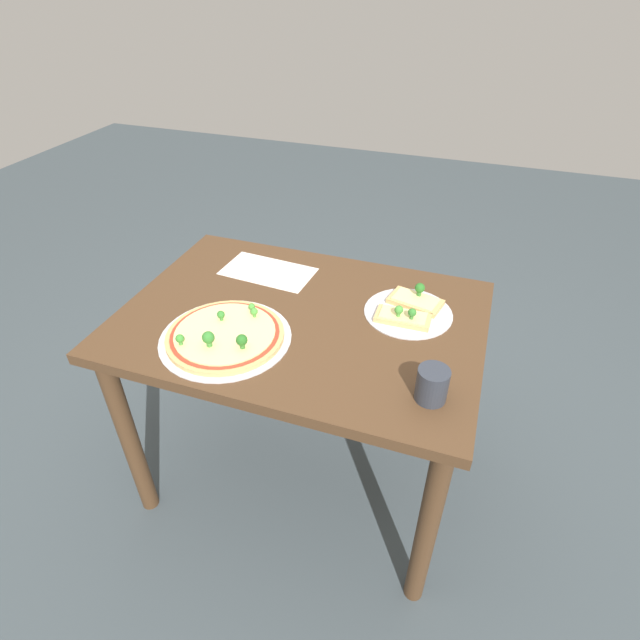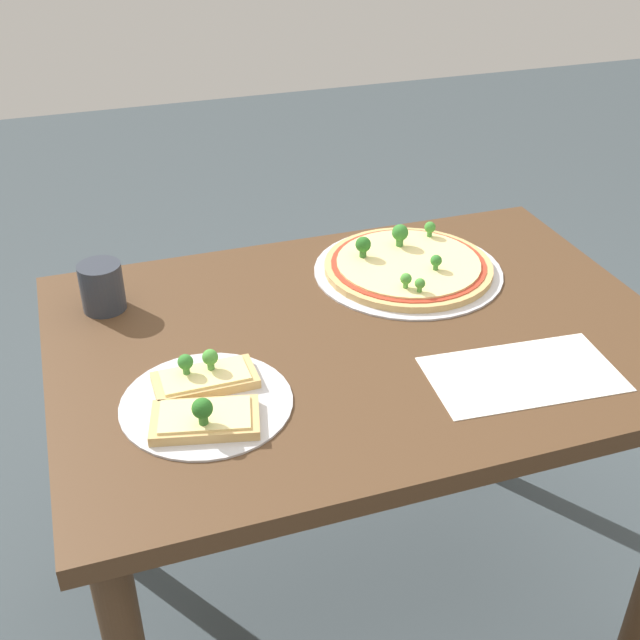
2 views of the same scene
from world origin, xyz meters
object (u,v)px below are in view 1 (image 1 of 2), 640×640
dining_table (302,343)px  pizza_tray_whole (225,335)px  pizza_tray_slice (409,309)px  drinking_cup (432,385)px

dining_table → pizza_tray_whole: pizza_tray_whole is taller
pizza_tray_slice → drinking_cup: bearing=108.9°
dining_table → drinking_cup: 0.52m
pizza_tray_whole → drinking_cup: 0.61m
pizza_tray_whole → pizza_tray_slice: bearing=-147.5°
dining_table → pizza_tray_slice: size_ratio=4.05×
dining_table → drinking_cup: drinking_cup is taller
dining_table → pizza_tray_slice: bearing=-158.3°
pizza_tray_whole → drinking_cup: size_ratio=4.15×
pizza_tray_whole → drinking_cup: (-0.60, 0.05, 0.03)m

